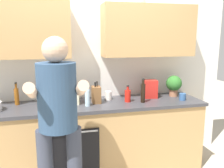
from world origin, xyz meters
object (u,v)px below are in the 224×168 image
Objects in this scene: bottle_hotsauce at (128,95)px; bottle_soy at (143,92)px; cup_stoneware at (95,96)px; bottle_water at (87,97)px; bottle_syrup at (17,96)px; bottle_vinegar at (46,97)px; grocery_bag_rice at (72,96)px; knife_block at (96,95)px; grocery_bag_crisps at (150,89)px; person_standing at (58,117)px; bottle_soda at (64,102)px; cup_tea at (183,97)px; cup_coffee at (108,95)px; potted_herb at (174,84)px.

bottle_hotsauce is 0.19m from bottle_soy.
cup_stoneware is at bearing 151.68° from bottle_hotsauce.
bottle_syrup is (-0.81, 0.25, 0.00)m from bottle_water.
grocery_bag_rice is at bearing 34.03° from bottle_vinegar.
bottle_hotsauce is 1.18× the size of grocery_bag_rice.
bottle_soy is at bearing 2.29° from bottle_vinegar.
grocery_bag_crisps is (0.74, 0.10, 0.01)m from knife_block.
knife_block reaches higher than bottle_hotsauce.
bottle_soy is 0.87m from grocery_bag_rice.
person_standing reaches higher than grocery_bag_rice.
bottle_soda is 0.52m from cup_stoneware.
cup_tea is at bearing 1.34° from bottle_soda.
grocery_bag_crisps is (0.35, 0.14, 0.04)m from bottle_hotsauce.
knife_block is at bearing -8.42° from bottle_syrup.
bottle_vinegar reaches higher than grocery_bag_rice.
bottle_water is at bearing 6.10° from bottle_vinegar.
person_standing is 0.61m from bottle_vinegar.
grocery_bag_crisps reaches higher than cup_coffee.
grocery_bag_rice is at bearing 137.45° from bottle_water.
bottle_soda is 1.17m from grocery_bag_crisps.
bottle_soy reaches higher than cup_tea.
bottle_hotsauce is 0.60× the size of bottle_vinegar.
knife_block is (0.12, 0.11, -0.00)m from bottle_water.
bottle_vinegar is 1.30× the size of bottle_syrup.
bottle_water is 1.23m from potted_herb.
bottle_soy is 1.15m from bottle_vinegar.
bottle_vinegar reaches higher than knife_block.
bottle_vinegar is 1.33× the size of knife_block.
bottle_hotsauce is 0.73× the size of potted_herb.
cup_stoneware is 0.33m from grocery_bag_rice.
bottle_hotsauce is 0.72m from potted_herb.
cup_tea is at bearing 1.27° from bottle_vinegar.
bottle_syrup reaches higher than bottle_water.
grocery_bag_rice is (-0.30, -0.12, 0.04)m from cup_stoneware.
knife_block is (0.47, 0.76, -0.01)m from person_standing.
person_standing reaches higher than bottle_soda.
cup_tea is (1.69, 0.04, -0.11)m from bottle_vinegar.
cup_stoneware is (-0.55, 0.28, -0.08)m from bottle_soy.
person_standing is 4.86× the size of bottle_vinegar.
bottle_vinegar is at bearing -179.33° from bottle_soda.
bottle_syrup is 0.65m from grocery_bag_rice.
cup_tea is at bearing 22.03° from person_standing.
person_standing is 1.48m from grocery_bag_crisps.
bottle_water is at bearing 179.69° from bottle_soy.
potted_herb is at bearing -3.49° from cup_stoneware.
bottle_syrup is 2.48× the size of cup_coffee.
bottle_water is 0.69m from bottle_soy.
bottle_hotsauce is 0.79× the size of knife_block.
bottle_vinegar is (-0.98, -0.12, 0.07)m from bottle_hotsauce.
cup_tea is (0.92, -0.24, -0.01)m from cup_coffee.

